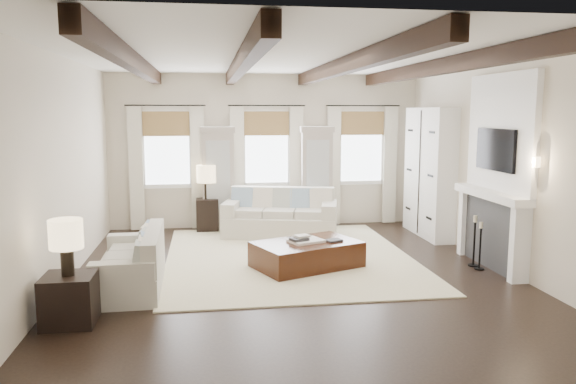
{
  "coord_description": "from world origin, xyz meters",
  "views": [
    {
      "loc": [
        -1.25,
        -8.02,
        2.42
      ],
      "look_at": [
        0.03,
        0.76,
        1.15
      ],
      "focal_mm": 35.0,
      "sensor_mm": 36.0,
      "label": 1
    }
  ],
  "objects": [
    {
      "name": "sofa_back",
      "position": [
        0.16,
        2.7,
        0.38
      ],
      "size": [
        2.35,
        1.49,
        0.93
      ],
      "color": "beige",
      "rests_on": "ground"
    },
    {
      "name": "lamp_front",
      "position": [
        -2.84,
        -1.53,
        1.02
      ],
      "size": [
        0.38,
        0.38,
        0.65
      ],
      "color": "black",
      "rests_on": "side_table_front"
    },
    {
      "name": "tray",
      "position": [
        0.26,
        0.38,
        0.43
      ],
      "size": [
        0.61,
        0.54,
        0.04
      ],
      "primitive_type": "cube",
      "rotation": [
        0.0,
        0.0,
        0.39
      ],
      "color": "white",
      "rests_on": "ottoman"
    },
    {
      "name": "sofa_left",
      "position": [
        -2.27,
        -0.27,
        0.33
      ],
      "size": [
        0.89,
        1.89,
        0.8
      ],
      "color": "beige",
      "rests_on": "ground"
    },
    {
      "name": "room_shell",
      "position": [
        0.75,
        0.9,
        1.89
      ],
      "size": [
        6.54,
        7.54,
        3.22
      ],
      "color": "beige",
      "rests_on": "ground"
    },
    {
      "name": "side_table_back",
      "position": [
        -1.26,
        3.4,
        0.33
      ],
      "size": [
        0.44,
        0.44,
        0.67
      ],
      "primitive_type": "cube",
      "color": "black",
      "rests_on": "ground"
    },
    {
      "name": "book_upper",
      "position": [
        0.19,
        0.39,
        0.51
      ],
      "size": [
        0.27,
        0.24,
        0.03
      ],
      "primitive_type": "cube",
      "rotation": [
        0.0,
        0.0,
        0.39
      ],
      "color": "beige",
      "rests_on": "book_lower"
    },
    {
      "name": "book_loose",
      "position": [
        0.69,
        0.36,
        0.43
      ],
      "size": [
        0.29,
        0.26,
        0.03
      ],
      "primitive_type": "cube",
      "rotation": [
        0.0,
        0.0,
        0.39
      ],
      "color": "#262628",
      "rests_on": "ottoman"
    },
    {
      "name": "lamp_back",
      "position": [
        -1.26,
        3.4,
        1.13
      ],
      "size": [
        0.4,
        0.4,
        0.69
      ],
      "color": "black",
      "rests_on": "side_table_back"
    },
    {
      "name": "side_table_front",
      "position": [
        -2.84,
        -1.53,
        0.29
      ],
      "size": [
        0.58,
        0.58,
        0.58
      ],
      "primitive_type": "cube",
      "color": "black",
      "rests_on": "ground"
    },
    {
      "name": "ottoman",
      "position": [
        0.27,
        0.38,
        0.21
      ],
      "size": [
        1.83,
        1.51,
        0.41
      ],
      "primitive_type": "cube",
      "rotation": [
        0.0,
        0.0,
        0.39
      ],
      "color": "black",
      "rests_on": "ground"
    },
    {
      "name": "candlestick_near",
      "position": [
        2.9,
        -0.1,
        0.31
      ],
      "size": [
        0.15,
        0.15,
        0.75
      ],
      "color": "black",
      "rests_on": "ground"
    },
    {
      "name": "area_rug",
      "position": [
        0.08,
        1.04,
        0.01
      ],
      "size": [
        4.03,
        4.76,
        0.02
      ],
      "primitive_type": "cube",
      "color": "beige",
      "rests_on": "ground"
    },
    {
      "name": "ground",
      "position": [
        0.0,
        0.0,
        0.0
      ],
      "size": [
        7.5,
        7.5,
        0.0
      ],
      "primitive_type": "plane",
      "color": "black",
      "rests_on": "ground"
    },
    {
      "name": "candlestick_far",
      "position": [
        2.9,
        0.1,
        0.34
      ],
      "size": [
        0.16,
        0.16,
        0.81
      ],
      "color": "black",
      "rests_on": "ground"
    },
    {
      "name": "book_lower",
      "position": [
        0.14,
        0.33,
        0.47
      ],
      "size": [
        0.32,
        0.28,
        0.04
      ],
      "primitive_type": "cube",
      "rotation": [
        0.0,
        0.0,
        0.39
      ],
      "color": "#262628",
      "rests_on": "tray"
    }
  ]
}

